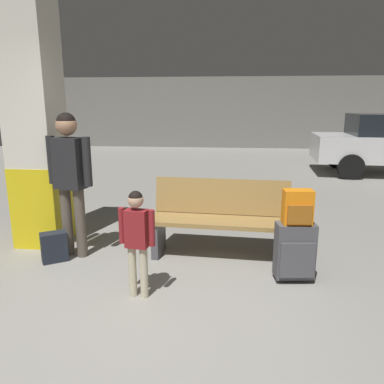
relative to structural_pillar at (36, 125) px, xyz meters
name	(u,v)px	position (x,y,z in m)	size (l,w,h in m)	color
ground_plane	(192,206)	(1.70, 2.10, -1.55)	(18.00, 18.00, 0.10)	gray
garage_back_wall	(213,113)	(1.70, 10.96, -0.10)	(18.00, 0.12, 2.80)	slate
structural_pillar	(36,125)	(0.00, 0.00, 0.00)	(0.57, 0.57, 3.03)	yellow
bench	(220,219)	(2.26, -0.23, -1.06)	(1.63, 0.63, 0.89)	#9E7A42
suitcase	(295,251)	(3.02, -0.81, -1.18)	(0.40, 0.27, 0.60)	#4C4C51
backpack_bright	(298,208)	(3.02, -0.81, -0.73)	(0.29, 0.21, 0.34)	orange
child	(137,233)	(1.54, -1.27, -0.88)	(0.34, 0.22, 1.01)	beige
adult	(70,170)	(0.56, -0.39, -0.48)	(0.55, 0.27, 1.66)	brown
backpack_dark_floor	(54,247)	(0.39, -0.58, -1.34)	(0.32, 0.30, 0.34)	#1E232D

